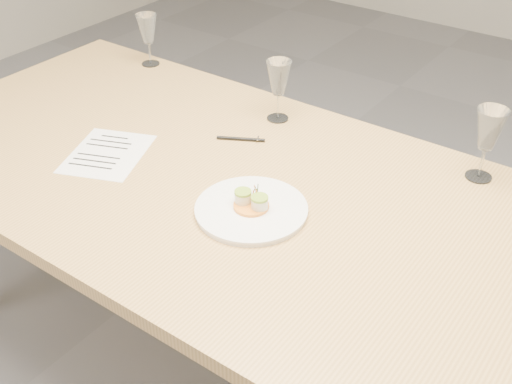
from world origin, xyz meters
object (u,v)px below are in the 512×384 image
Objects in this scene: dining_table at (279,222)px; wine_glass_0 at (147,30)px; wine_glass_2 at (489,131)px; ballpoint_pen at (241,139)px; wine_glass_1 at (279,79)px; recipe_sheet at (107,154)px; dinner_plate at (251,209)px.

dining_table is 13.00× the size of wine_glass_0.
dining_table is at bearing -132.78° from wine_glass_2.
wine_glass_0 reaches higher than ballpoint_pen.
wine_glass_1 reaches higher than ballpoint_pen.
recipe_sheet is 1.65× the size of wine_glass_1.
dinner_plate is 1.52× the size of wine_glass_0.
wine_glass_1 is (0.01, 0.17, 0.13)m from ballpoint_pen.
wine_glass_2 reaches higher than wine_glass_1.
wine_glass_1 reaches higher than dinner_plate.
dining_table is 7.64× the size of recipe_sheet.
recipe_sheet is 1.56× the size of wine_glass_2.
wine_glass_1 is at bearing 57.59° from ballpoint_pen.
wine_glass_0 is at bearing 100.13° from recipe_sheet.
wine_glass_2 reaches higher than dinner_plate.
wine_glass_1 reaches higher than dining_table.
wine_glass_1 is at bearing 36.84° from recipe_sheet.
wine_glass_0 is 0.62m from wine_glass_1.
dinner_plate reaches higher than dining_table.
wine_glass_1 is (0.27, 0.46, 0.13)m from recipe_sheet.
wine_glass_2 reaches higher than wine_glass_0.
wine_glass_0 is at bearing 178.28° from wine_glass_2.
recipe_sheet is at bearing -150.92° from wine_glass_2.
dinner_plate is 0.99m from wine_glass_0.
wine_glass_2 is (0.40, 0.48, 0.13)m from dinner_plate.
wine_glass_0 is at bearing 153.14° from dining_table.
ballpoint_pen is at bearing -161.31° from wine_glass_2.
wine_glass_0 is at bearing 172.78° from wine_glass_1.
wine_glass_1 is at bearing -176.27° from wine_glass_2.
wine_glass_2 is at bearing 50.55° from dinner_plate.
wine_glass_0 is (-0.34, 0.54, 0.13)m from recipe_sheet.
ballpoint_pen is 0.66m from wine_glass_0.
wine_glass_0 reaches higher than dinner_plate.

